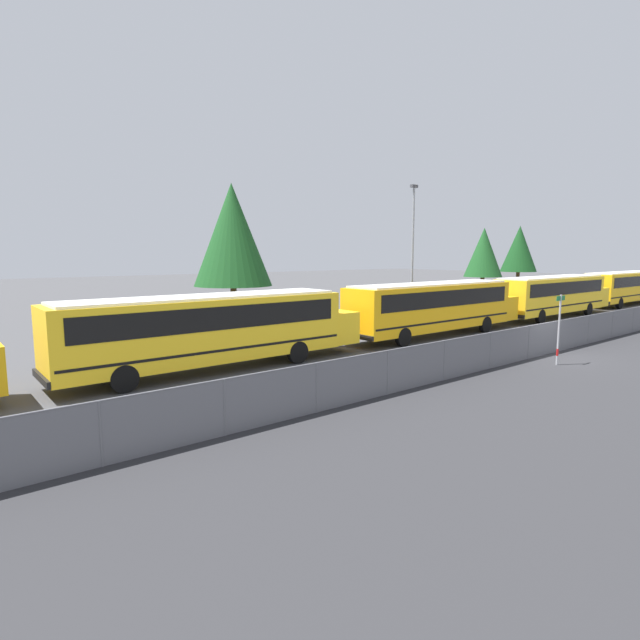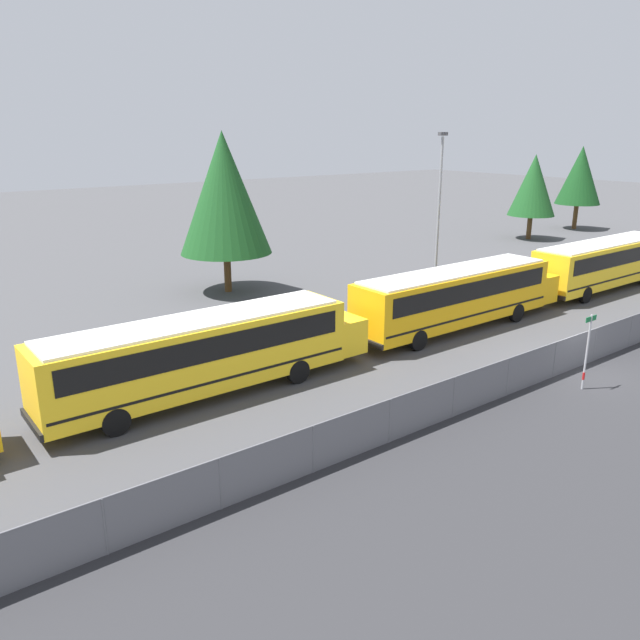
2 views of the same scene
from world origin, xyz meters
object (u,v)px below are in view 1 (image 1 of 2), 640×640
school_bus_1 (214,326)px  light_pole (413,247)px  school_bus_4 (625,285)px  school_bus_3 (554,293)px  tree_1 (519,249)px  tree_0 (232,235)px  tree_2 (484,252)px  school_bus_2 (435,304)px  street_sign (559,328)px

school_bus_1 → light_pole: (18.59, 5.64, 3.33)m
school_bus_1 → school_bus_4: (41.80, 0.00, 0.00)m
school_bus_3 → tree_1: tree_1 is taller
tree_0 → tree_2: bearing=0.8°
school_bus_3 → tree_0: bearing=144.0°
light_pole → school_bus_3: bearing=-33.8°
tree_0 → light_pole: bearing=-37.9°
school_bus_2 → school_bus_3: (13.63, -0.17, 0.00)m
school_bus_1 → school_bus_2: (13.90, -0.18, 0.00)m
tree_0 → tree_1: size_ratio=1.18×
school_bus_1 → street_sign: (11.76, -8.32, -0.23)m
street_sign → tree_0: 22.53m
school_bus_1 → tree_2: bearing=19.1°
school_bus_3 → tree_1: bearing=35.0°
tree_1 → street_sign: bearing=-148.3°
school_bus_3 → school_bus_1: bearing=179.3°
school_bus_1 → school_bus_4: size_ratio=1.00×
tree_0 → school_bus_4: bearing=-22.1°
school_bus_2 → light_pole: (4.69, 5.82, 3.33)m
school_bus_2 → light_pole: bearing=51.1°
school_bus_4 → light_pole: (-23.21, 5.64, 3.33)m
tree_2 → tree_0: bearing=-179.2°
school_bus_2 → street_sign: school_bus_2 is taller
school_bus_1 → tree_2: tree_2 is taller
school_bus_3 → school_bus_4: bearing=1.4°
school_bus_4 → tree_1: size_ratio=1.63×
school_bus_2 → tree_1: 38.48m
school_bus_1 → tree_1: tree_1 is taller
tree_1 → tree_2: size_ratio=1.07×
tree_1 → school_bus_4: bearing=-116.5°
street_sign → light_pole: (6.83, 13.97, 3.56)m
school_bus_3 → tree_2: size_ratio=1.76×
school_bus_4 → tree_0: size_ratio=1.38×
school_bus_3 → light_pole: (-8.94, 5.99, 3.33)m
street_sign → school_bus_1: bearing=144.7°
school_bus_2 → tree_0: (-5.43, 13.70, 4.20)m
tree_1 → school_bus_1: bearing=-163.3°
school_bus_1 → street_sign: 14.41m
school_bus_4 → light_pole: size_ratio=1.40×
light_pole → school_bus_2: bearing=-128.9°
tree_2 → school_bus_4: bearing=-83.6°
tree_1 → tree_2: bearing=-174.7°
school_bus_4 → school_bus_2: bearing=-179.6°
school_bus_1 → tree_0: (8.46, 13.52, 4.20)m
school_bus_2 → light_pole: light_pole is taller
school_bus_4 → tree_1: (7.37, 14.78, 3.50)m
school_bus_3 → tree_2: 19.38m
street_sign → tree_2: bearing=38.0°
school_bus_2 → school_bus_4: (27.90, 0.18, 0.00)m
school_bus_1 → light_pole: bearing=16.9°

